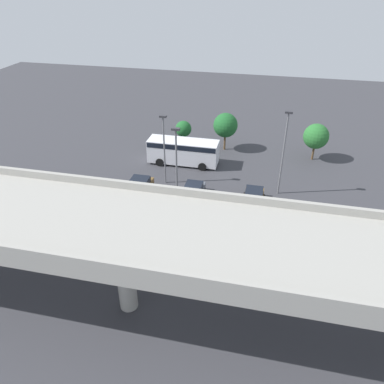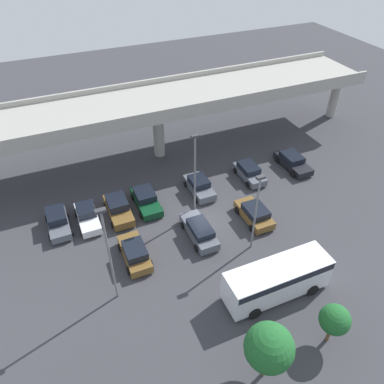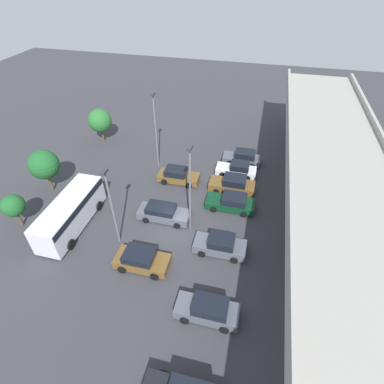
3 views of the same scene
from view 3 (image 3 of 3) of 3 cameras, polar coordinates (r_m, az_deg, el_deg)
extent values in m
plane|color=#38383D|center=(27.45, -3.67, -7.28)|extent=(106.13, 106.13, 0.00)
cube|color=#9E9B93|center=(23.26, 27.29, -0.81)|extent=(49.53, 7.99, 0.90)
cube|color=#9E9B93|center=(22.05, 18.32, 2.11)|extent=(49.53, 0.30, 0.55)
cylinder|color=#9E9B93|center=(46.32, 21.76, 15.25)|extent=(1.22, 1.22, 6.11)
cylinder|color=#9E9B93|center=(25.43, 24.98, -6.87)|extent=(1.22, 1.22, 6.11)
cube|color=#515660|center=(36.06, 9.39, 6.22)|extent=(1.77, 4.35, 0.70)
cube|color=black|center=(35.67, 10.10, 7.10)|extent=(1.62, 2.32, 0.73)
cylinder|color=black|center=(35.49, 7.03, 5.51)|extent=(0.22, 0.67, 0.67)
cylinder|color=black|center=(37.01, 7.44, 7.01)|extent=(0.22, 0.67, 0.67)
cylinder|color=black|center=(35.38, 11.36, 4.86)|extent=(0.22, 0.67, 0.67)
cylinder|color=black|center=(36.90, 11.60, 6.39)|extent=(0.22, 0.67, 0.67)
cube|color=silver|center=(33.91, 8.36, 4.03)|extent=(1.74, 4.43, 0.73)
cube|color=black|center=(33.49, 9.13, 4.93)|extent=(1.60, 2.01, 0.69)
cylinder|color=black|center=(33.41, 5.80, 3.24)|extent=(0.22, 0.70, 0.70)
cylinder|color=black|center=(34.86, 6.28, 4.91)|extent=(0.22, 0.70, 0.70)
cylinder|color=black|center=(33.26, 10.47, 2.54)|extent=(0.22, 0.70, 0.70)
cylinder|color=black|center=(34.72, 10.76, 4.24)|extent=(0.22, 0.70, 0.70)
cube|color=brown|center=(32.59, -2.54, 2.84)|extent=(1.82, 4.43, 0.74)
cube|color=black|center=(32.25, -3.06, 3.92)|extent=(1.68, 2.30, 0.67)
cylinder|color=black|center=(33.16, 0.20, 3.14)|extent=(0.22, 0.68, 0.68)
cylinder|color=black|center=(31.71, -0.60, 1.20)|extent=(0.22, 0.68, 0.68)
cylinder|color=black|center=(33.78, -4.35, 3.78)|extent=(0.22, 0.68, 0.68)
cylinder|color=black|center=(32.37, -5.32, 1.91)|extent=(0.22, 0.68, 0.68)
cube|color=#0C381E|center=(29.46, 7.26, -2.21)|extent=(1.94, 4.71, 0.71)
cube|color=black|center=(29.00, 8.07, -1.31)|extent=(1.78, 2.30, 0.65)
cylinder|color=black|center=(28.99, 4.09, -3.35)|extent=(0.22, 0.62, 0.62)
cylinder|color=black|center=(30.47, 4.78, -0.89)|extent=(0.22, 0.62, 0.62)
cylinder|color=black|center=(28.83, 9.82, -4.24)|extent=(0.22, 0.62, 0.62)
cylinder|color=black|center=(30.31, 10.22, -1.73)|extent=(0.22, 0.62, 0.62)
cube|color=#515660|center=(28.20, -5.33, -4.24)|extent=(1.79, 4.86, 0.77)
cube|color=black|center=(27.82, -5.95, -3.15)|extent=(1.65, 2.65, 0.57)
cylinder|color=black|center=(28.64, -1.86, -3.88)|extent=(0.22, 0.62, 0.62)
cylinder|color=black|center=(27.39, -2.88, -6.43)|extent=(0.22, 0.62, 0.62)
cylinder|color=black|center=(29.41, -7.54, -2.89)|extent=(0.22, 0.62, 0.62)
cylinder|color=black|center=(28.19, -8.80, -5.32)|extent=(0.22, 0.62, 0.62)
cube|color=#515660|center=(25.50, 5.31, -10.26)|extent=(1.84, 4.32, 0.78)
cube|color=black|center=(24.95, 5.67, -9.24)|extent=(1.70, 2.11, 0.65)
cylinder|color=black|center=(25.21, 1.85, -11.70)|extent=(0.22, 0.63, 0.63)
cylinder|color=black|center=(26.42, 2.73, -8.60)|extent=(0.22, 0.63, 0.63)
cylinder|color=black|center=(25.04, 8.00, -12.73)|extent=(0.22, 0.63, 0.63)
cylinder|color=black|center=(26.25, 8.55, -9.55)|extent=(0.22, 0.63, 0.63)
cube|color=brown|center=(24.75, -9.43, -12.87)|extent=(1.97, 4.32, 0.74)
cube|color=black|center=(24.29, -10.04, -11.78)|extent=(1.81, 2.37, 0.61)
cylinder|color=black|center=(25.12, -5.63, -12.08)|extent=(0.22, 0.70, 0.70)
cylinder|color=black|center=(24.01, -7.19, -15.69)|extent=(0.22, 0.70, 0.70)
cylinder|color=black|center=(25.89, -11.36, -10.80)|extent=(0.22, 0.70, 0.70)
cylinder|color=black|center=(24.82, -13.19, -14.20)|extent=(0.22, 0.70, 0.70)
cube|color=#515660|center=(22.15, 2.86, -21.67)|extent=(1.78, 4.38, 0.74)
cube|color=black|center=(21.55, 3.53, -20.91)|extent=(1.64, 2.40, 0.61)
cylinder|color=black|center=(22.07, -1.44, -23.25)|extent=(0.22, 0.63, 0.63)
cylinder|color=black|center=(22.94, -0.20, -19.32)|extent=(0.22, 0.63, 0.63)
cylinder|color=black|center=(21.88, 6.14, -24.64)|extent=(0.22, 0.63, 0.63)
cylinder|color=black|center=(22.75, 6.91, -20.59)|extent=(0.22, 0.63, 0.63)
cylinder|color=black|center=(20.77, -5.46, -31.31)|extent=(0.22, 0.72, 0.72)
cube|color=brown|center=(31.60, 7.57, 1.16)|extent=(1.92, 4.71, 0.79)
cube|color=black|center=(31.12, 8.17, 2.21)|extent=(1.76, 2.31, 0.76)
cylinder|color=black|center=(31.12, 4.62, 0.10)|extent=(0.22, 0.60, 0.60)
cylinder|color=black|center=(32.65, 5.23, 2.21)|extent=(0.22, 0.60, 0.60)
cylinder|color=black|center=(30.95, 9.94, -0.71)|extent=(0.22, 0.60, 0.60)
cylinder|color=black|center=(32.49, 10.31, 1.45)|extent=(0.22, 0.60, 0.60)
cube|color=silver|center=(28.86, -22.13, -3.68)|extent=(8.11, 2.42, 2.63)
cube|color=black|center=(28.27, -22.59, -2.27)|extent=(7.95, 2.47, 0.58)
cylinder|color=black|center=(31.66, -21.21, -1.76)|extent=(0.93, 0.29, 0.93)
cylinder|color=black|center=(30.45, -17.31, -2.54)|extent=(0.93, 0.29, 0.93)
cylinder|color=black|center=(28.94, -26.19, -8.08)|extent=(0.93, 0.29, 0.93)
cylinder|color=black|center=(27.62, -22.09, -9.25)|extent=(0.93, 0.29, 0.93)
cylinder|color=slate|center=(33.33, -6.88, 11.00)|extent=(0.16, 0.16, 8.51)
cube|color=#333338|center=(31.53, -7.51, 17.98)|extent=(0.70, 0.35, 0.20)
cylinder|color=slate|center=(24.60, -0.38, -0.29)|extent=(0.16, 0.16, 8.45)
cube|color=#333338|center=(22.10, -0.42, 8.39)|extent=(0.70, 0.35, 0.20)
cylinder|color=slate|center=(24.75, -14.86, -3.33)|extent=(0.16, 0.16, 7.32)
cube|color=#333338|center=(22.47, -16.42, 3.76)|extent=(0.70, 0.35, 0.20)
cylinder|color=brown|center=(41.51, -16.60, 10.29)|extent=(0.24, 0.24, 1.72)
sphere|color=#286B2D|center=(40.58, -17.16, 12.88)|extent=(2.94, 2.94, 2.94)
cylinder|color=brown|center=(34.40, -25.33, 1.65)|extent=(0.24, 0.24, 1.96)
sphere|color=#1E5B28|center=(33.22, -26.39, 4.72)|extent=(2.99, 2.99, 2.99)
cylinder|color=brown|center=(31.50, -29.96, -4.47)|extent=(0.24, 0.24, 1.54)
sphere|color=#1E5B28|center=(30.53, -30.93, -2.23)|extent=(2.04, 2.04, 2.04)
camera|label=1|loc=(34.81, 62.01, 21.22)|focal=35.00mm
camera|label=2|loc=(41.09, -40.42, 37.88)|focal=35.00mm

